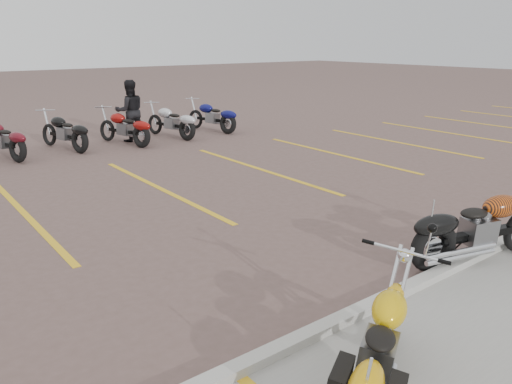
# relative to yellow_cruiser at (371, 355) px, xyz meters

# --- Properties ---
(ground) EXTENTS (100.00, 100.00, 0.00)m
(ground) POSITION_rel_yellow_cruiser_xyz_m (1.54, 2.95, -0.43)
(ground) COLOR brown
(ground) RESTS_ON ground
(curb) EXTENTS (60.00, 0.18, 0.12)m
(curb) POSITION_rel_yellow_cruiser_xyz_m (1.54, 0.95, -0.37)
(curb) COLOR #ADAAA3
(curb) RESTS_ON ground
(parking_stripes) EXTENTS (38.00, 5.50, 0.01)m
(parking_stripes) POSITION_rel_yellow_cruiser_xyz_m (1.54, 6.95, -0.43)
(parking_stripes) COLOR gold
(parking_stripes) RESTS_ON ground
(yellow_cruiser) EXTENTS (1.90, 1.16, 0.87)m
(yellow_cruiser) POSITION_rel_yellow_cruiser_xyz_m (0.00, 0.00, 0.00)
(yellow_cruiser) COLOR black
(yellow_cruiser) RESTS_ON ground
(flame_cruiser) EXTENTS (2.30, 0.77, 0.97)m
(flame_cruiser) POSITION_rel_yellow_cruiser_xyz_m (3.36, 0.94, 0.05)
(flame_cruiser) COLOR black
(flame_cruiser) RESTS_ON ground
(person_b) EXTENTS (1.04, 0.88, 1.87)m
(person_b) POSITION_rel_yellow_cruiser_xyz_m (3.26, 12.17, 0.50)
(person_b) COLOR black
(person_b) RESTS_ON ground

